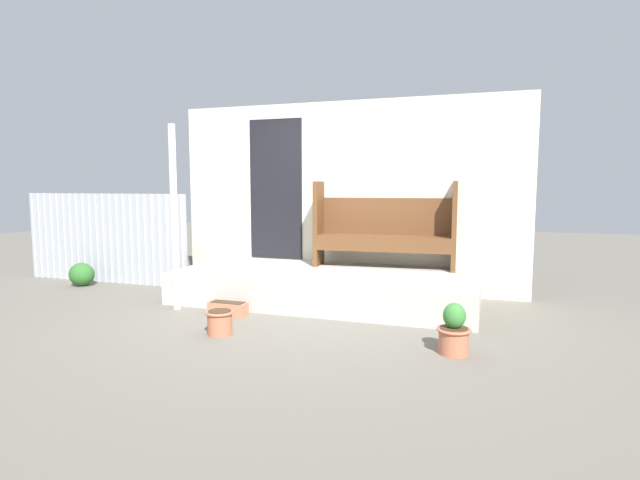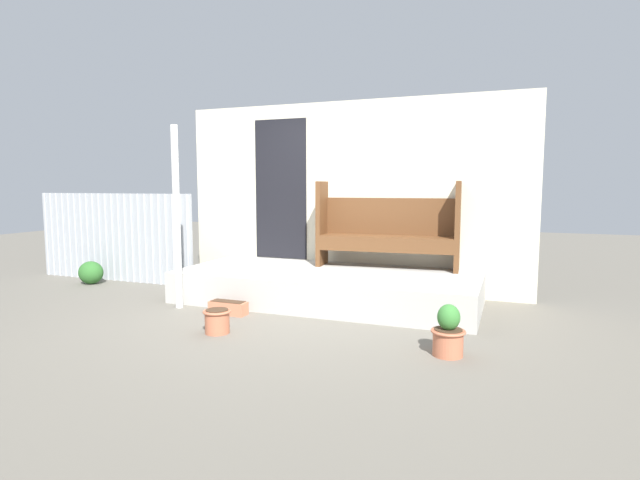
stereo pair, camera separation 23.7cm
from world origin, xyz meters
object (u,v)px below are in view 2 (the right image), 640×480
(flower_pot_left, at_px, (217,320))
(flower_pot_middle, at_px, (448,333))
(planter_box_rect, at_px, (228,308))
(support_post, at_px, (177,218))
(bench, at_px, (387,227))
(shrub_by_fence, at_px, (91,273))

(flower_pot_left, xyz_separation_m, flower_pot_middle, (2.21, 0.15, 0.07))
(flower_pot_left, bearing_deg, planter_box_rect, 113.10)
(support_post, height_order, flower_pot_left, support_post)
(flower_pot_middle, relative_size, planter_box_rect, 1.02)
(bench, xyz_separation_m, flower_pot_left, (-1.18, -2.21, -0.79))
(planter_box_rect, bearing_deg, bench, 46.53)
(bench, bearing_deg, shrub_by_fence, -174.18)
(bench, height_order, planter_box_rect, bench)
(bench, bearing_deg, flower_pot_middle, -67.46)
(bench, distance_m, planter_box_rect, 2.29)
(bench, height_order, flower_pot_middle, bench)
(flower_pot_middle, xyz_separation_m, planter_box_rect, (-2.50, 0.52, -0.12))
(bench, xyz_separation_m, flower_pot_middle, (1.03, -2.06, -0.73))
(support_post, xyz_separation_m, flower_pot_middle, (3.21, -0.58, -0.88))
(flower_pot_middle, bearing_deg, bench, 116.61)
(flower_pot_left, distance_m, shrub_by_fence, 3.44)
(shrub_by_fence, bearing_deg, flower_pot_left, -25.07)
(support_post, distance_m, flower_pot_middle, 3.38)
(flower_pot_middle, distance_m, planter_box_rect, 2.55)
(flower_pot_left, bearing_deg, support_post, 143.88)
(flower_pot_left, height_order, shrub_by_fence, shrub_by_fence)
(support_post, bearing_deg, planter_box_rect, -4.93)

